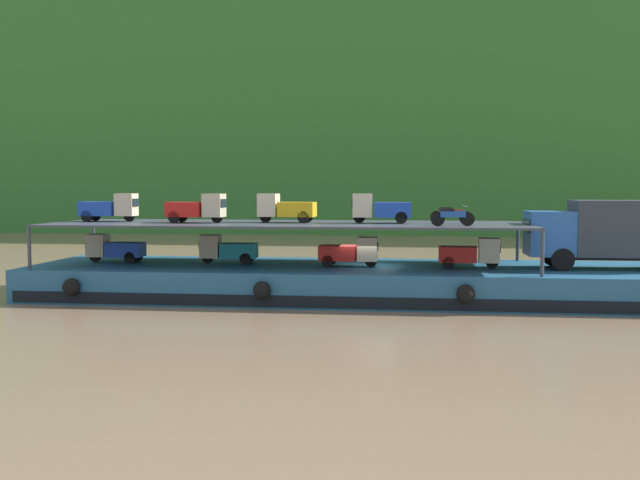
{
  "coord_description": "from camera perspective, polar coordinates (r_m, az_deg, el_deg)",
  "views": [
    {
      "loc": [
        1.79,
        -33.57,
        5.1
      ],
      "look_at": [
        -2.24,
        0.0,
        2.7
      ],
      "focal_mm": 40.4,
      "sensor_mm": 36.0,
      "label": 1
    }
  ],
  "objects": [
    {
      "name": "mini_truck_upper_bow",
      "position": [
        33.88,
        4.8,
        2.51
      ],
      "size": [
        2.78,
        1.27,
        1.38
      ],
      "color": "#1E47B7",
      "rests_on": "cargo_rack"
    },
    {
      "name": "mini_truck_upper_mid",
      "position": [
        34.66,
        -9.71,
        2.5
      ],
      "size": [
        2.79,
        1.29,
        1.38
      ],
      "color": "red",
      "rests_on": "cargo_rack"
    },
    {
      "name": "motorcycle_upper_port",
      "position": [
        31.61,
        10.44,
        1.88
      ],
      "size": [
        1.9,
        0.55,
        0.87
      ],
      "color": "black",
      "rests_on": "cargo_rack"
    },
    {
      "name": "cargo_rack",
      "position": [
        34.08,
        -2.6,
        1.26
      ],
      "size": [
        22.46,
        6.81,
        2.0
      ],
      "color": "#383D47",
      "rests_on": "cargo_barge"
    },
    {
      "name": "mini_truck_lower_fore",
      "position": [
        33.46,
        11.81,
        -1.01
      ],
      "size": [
        2.79,
        1.3,
        1.38
      ],
      "color": "red",
      "rests_on": "cargo_barge"
    },
    {
      "name": "mini_truck_lower_mid",
      "position": [
        33.46,
        2.38,
        -0.93
      ],
      "size": [
        2.77,
        1.25,
        1.38
      ],
      "color": "red",
      "rests_on": "cargo_barge"
    },
    {
      "name": "mini_truck_lower_stern",
      "position": [
        36.83,
        -15.97,
        -0.63
      ],
      "size": [
        2.77,
        1.25,
        1.38
      ],
      "color": "#1E47B7",
      "rests_on": "cargo_barge"
    },
    {
      "name": "mini_truck_upper_fore",
      "position": [
        34.42,
        -2.74,
        2.54
      ],
      "size": [
        2.79,
        1.28,
        1.38
      ],
      "color": "gold",
      "rests_on": "cargo_rack"
    },
    {
      "name": "mini_truck_upper_stern",
      "position": [
        36.99,
        -16.31,
        2.49
      ],
      "size": [
        2.77,
        1.25,
        1.38
      ],
      "color": "#1E47B7",
      "rests_on": "cargo_rack"
    },
    {
      "name": "covered_lorry",
      "position": [
        34.79,
        21.93,
        0.63
      ],
      "size": [
        7.87,
        2.35,
        3.1
      ],
      "color": "#285BA3",
      "rests_on": "cargo_barge"
    },
    {
      "name": "ground_plane",
      "position": [
        34.01,
        3.77,
        -4.57
      ],
      "size": [
        400.0,
        400.0,
        0.0
      ],
      "primitive_type": "plane",
      "color": "#7F664C"
    },
    {
      "name": "hillside_far_bank",
      "position": [
        98.42,
        5.88,
        14.42
      ],
      "size": [
        127.49,
        38.05,
        40.52
      ],
      "color": "#33702D",
      "rests_on": "ground"
    },
    {
      "name": "motorcycle_upper_centre",
      "position": [
        33.66,
        10.31,
        2.01
      ],
      "size": [
        1.9,
        0.55,
        0.87
      ],
      "color": "black",
      "rests_on": "cargo_rack"
    },
    {
      "name": "mini_truck_lower_aft",
      "position": [
        35.1,
        -7.33,
        -0.73
      ],
      "size": [
        2.79,
        1.28,
        1.38
      ],
      "color": "teal",
      "rests_on": "cargo_barge"
    },
    {
      "name": "cargo_barge",
      "position": [
        33.87,
        3.77,
        -3.33
      ],
      "size": [
        31.66,
        8.22,
        1.5
      ],
      "color": "#23567A",
      "rests_on": "ground"
    }
  ]
}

